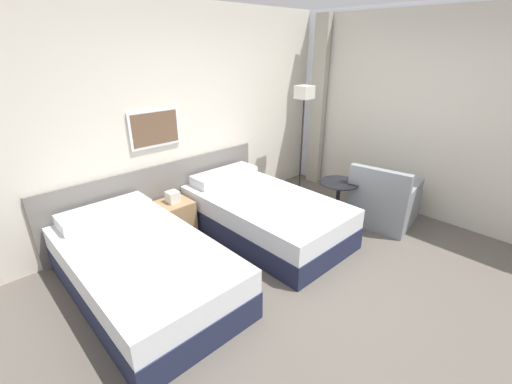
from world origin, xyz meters
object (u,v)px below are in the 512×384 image
nightstand (175,217)px  floor_lamp (304,108)px  bed_near_door (143,268)px  bed_near_window (264,214)px  armchair (383,203)px  side_table (338,194)px

nightstand → floor_lamp: 2.40m
bed_near_door → floor_lamp: bearing=9.6°
bed_near_window → nightstand: bearing=136.5°
bed_near_window → armchair: bearing=-32.7°
nightstand → floor_lamp: (2.09, -0.28, 1.14)m
bed_near_window → armchair: armchair is taller
floor_lamp → side_table: size_ratio=2.87×
bed_near_door → side_table: (2.52, -0.47, 0.15)m
bed_near_door → bed_near_window: bearing=0.0°
nightstand → floor_lamp: size_ratio=0.34×
bed_near_window → nightstand: size_ratio=3.62×
side_table → armchair: 0.64m
nightstand → side_table: side_table is taller
bed_near_door → armchair: 3.12m
floor_lamp → side_table: (-0.38, -0.96, -0.95)m
bed_near_window → armchair: size_ratio=2.22×
bed_near_door → armchair: size_ratio=2.22×
armchair → nightstand: bearing=43.4°
bed_near_door → armchair: bearing=-16.4°
bed_near_window → side_table: bearing=-27.5°
bed_near_door → side_table: bearing=-10.5°
bed_near_window → armchair: (1.36, -0.88, 0.01)m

